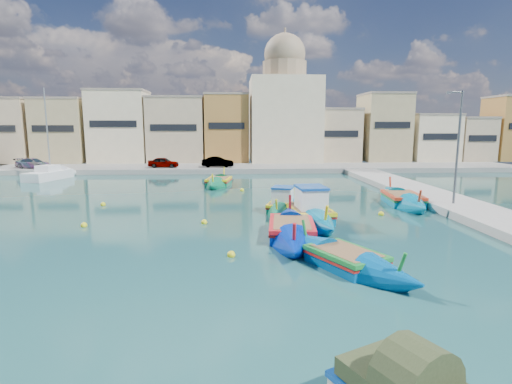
# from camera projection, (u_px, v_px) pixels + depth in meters

# --- Properties ---
(ground) EXTENTS (160.00, 160.00, 0.00)m
(ground) POSITION_uv_depth(u_px,v_px,m) (184.00, 238.00, 20.46)
(ground) COLOR #123636
(ground) RESTS_ON ground
(north_quay) EXTENTS (80.00, 8.00, 0.60)m
(north_quay) POSITION_uv_depth(u_px,v_px,m) (215.00, 168.00, 51.94)
(north_quay) COLOR gray
(north_quay) RESTS_ON ground
(north_townhouses) EXTENTS (83.20, 7.87, 10.19)m
(north_townhouses) POSITION_uv_depth(u_px,v_px,m) (262.00, 131.00, 58.79)
(north_townhouses) COLOR tan
(north_townhouses) RESTS_ON ground
(church_block) EXTENTS (10.00, 10.00, 19.10)m
(church_block) POSITION_uv_depth(u_px,v_px,m) (284.00, 108.00, 59.04)
(church_block) COLOR beige
(church_block) RESTS_ON ground
(quay_street_lamp) EXTENTS (1.18, 0.16, 8.00)m
(quay_street_lamp) POSITION_uv_depth(u_px,v_px,m) (457.00, 147.00, 26.59)
(quay_street_lamp) COLOR #595B60
(quay_street_lamp) RESTS_ON ground
(parked_cars) EXTENTS (26.88, 2.32, 1.30)m
(parked_cars) POSITION_uv_depth(u_px,v_px,m) (131.00, 163.00, 49.77)
(parked_cars) COLOR #4C1919
(parked_cars) RESTS_ON north_quay
(luzzu_turquoise_cabin) EXTENTS (2.98, 10.49, 3.33)m
(luzzu_turquoise_cabin) POSITION_uv_depth(u_px,v_px,m) (308.00, 213.00, 24.60)
(luzzu_turquoise_cabin) COLOR #00709B
(luzzu_turquoise_cabin) RESTS_ON ground
(luzzu_blue_cabin) EXTENTS (3.89, 7.70, 2.65)m
(luzzu_blue_cabin) POSITION_uv_depth(u_px,v_px,m) (284.00, 206.00, 27.03)
(luzzu_blue_cabin) COLOR #0B7652
(luzzu_blue_cabin) RESTS_ON ground
(luzzu_cyan_mid) EXTENTS (3.19, 9.70, 2.81)m
(luzzu_cyan_mid) POSITION_uv_depth(u_px,v_px,m) (403.00, 200.00, 29.49)
(luzzu_cyan_mid) COLOR #00749C
(luzzu_cyan_mid) RESTS_ON ground
(luzzu_green) EXTENTS (3.27, 8.27, 2.54)m
(luzzu_green) POSITION_uv_depth(u_px,v_px,m) (219.00, 182.00, 39.02)
(luzzu_green) COLOR #0A6F46
(luzzu_green) RESTS_ON ground
(luzzu_blue_south) EXTENTS (3.26, 9.87, 2.80)m
(luzzu_blue_south) POSITION_uv_depth(u_px,v_px,m) (292.00, 231.00, 20.83)
(luzzu_blue_south) COLOR #0027AC
(luzzu_blue_south) RESTS_ON ground
(luzzu_cyan_south) EXTENTS (5.31, 7.76, 2.41)m
(luzzu_cyan_south) POSITION_uv_depth(u_px,v_px,m) (346.00, 261.00, 16.28)
(luzzu_cyan_south) COLOR #00549A
(luzzu_cyan_south) RESTS_ON ground
(yacht_north) EXTENTS (4.15, 8.17, 10.51)m
(yacht_north) POSITION_uv_depth(u_px,v_px,m) (59.00, 174.00, 44.71)
(yacht_north) COLOR white
(yacht_north) RESTS_ON ground
(mooring_buoys) EXTENTS (19.40, 18.44, 0.36)m
(mooring_buoys) POSITION_uv_depth(u_px,v_px,m) (209.00, 214.00, 25.71)
(mooring_buoys) COLOR #FDF61A
(mooring_buoys) RESTS_ON ground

